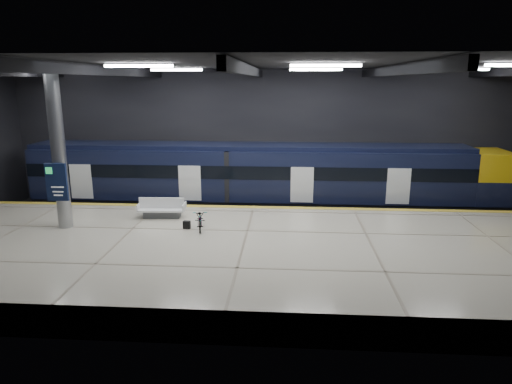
{
  "coord_description": "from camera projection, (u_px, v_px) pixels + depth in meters",
  "views": [
    {
      "loc": [
        1.64,
        -19.48,
        7.32
      ],
      "look_at": [
        0.2,
        1.5,
        2.2
      ],
      "focal_mm": 32.0,
      "sensor_mm": 36.0,
      "label": 1
    }
  ],
  "objects": [
    {
      "name": "pannier_bag",
      "position": [
        187.0,
        225.0,
        19.71
      ],
      "size": [
        0.32,
        0.22,
        0.35
      ],
      "primitive_type": "cube",
      "rotation": [
        0.0,
        0.0,
        -0.14
      ],
      "color": "black",
      "rests_on": "platform"
    },
    {
      "name": "safety_strip",
      "position": [
        254.0,
        207.0,
        23.13
      ],
      "size": [
        30.0,
        0.4,
        0.01
      ],
      "primitive_type": "cube",
      "color": "gold",
      "rests_on": "platform"
    },
    {
      "name": "ground",
      "position": [
        249.0,
        247.0,
        20.73
      ],
      "size": [
        30.0,
        30.0,
        0.0
      ],
      "primitive_type": "plane",
      "color": "black",
      "rests_on": "ground"
    },
    {
      "name": "room_shell",
      "position": [
        249.0,
        120.0,
        19.38
      ],
      "size": [
        30.1,
        16.1,
        8.05
      ],
      "color": "black",
      "rests_on": "ground"
    },
    {
      "name": "info_column",
      "position": [
        58.0,
        151.0,
        19.21
      ],
      "size": [
        0.9,
        0.78,
        6.9
      ],
      "color": "#9EA0A5",
      "rests_on": "platform"
    },
    {
      "name": "train",
      "position": [
        280.0,
        178.0,
        25.48
      ],
      "size": [
        29.4,
        2.84,
        3.79
      ],
      "color": "black",
      "rests_on": "ground"
    },
    {
      "name": "rails",
      "position": [
        257.0,
        211.0,
        26.04
      ],
      "size": [
        30.0,
        1.52,
        0.16
      ],
      "color": "gray",
      "rests_on": "ground"
    },
    {
      "name": "platform",
      "position": [
        244.0,
        256.0,
        18.17
      ],
      "size": [
        30.0,
        11.0,
        1.1
      ],
      "primitive_type": "cube",
      "color": "beige",
      "rests_on": "ground"
    },
    {
      "name": "bicycle",
      "position": [
        200.0,
        219.0,
        19.6
      ],
      "size": [
        0.9,
        1.78,
        0.9
      ],
      "primitive_type": "imported",
      "rotation": [
        0.0,
        0.0,
        0.18
      ],
      "color": "#99999E",
      "rests_on": "platform"
    },
    {
      "name": "bench",
      "position": [
        162.0,
        210.0,
        21.33
      ],
      "size": [
        2.21,
        1.0,
        0.96
      ],
      "rotation": [
        0.0,
        0.0,
        0.05
      ],
      "color": "#595B60",
      "rests_on": "platform"
    }
  ]
}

